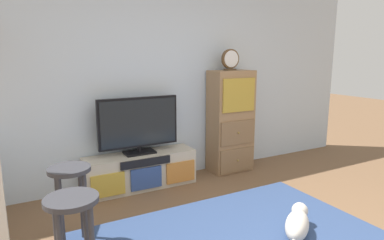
# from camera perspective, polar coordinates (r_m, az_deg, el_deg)

# --- Properties ---
(back_wall) EXTENTS (6.40, 0.12, 2.70)m
(back_wall) POSITION_cam_1_polar(r_m,az_deg,el_deg) (4.23, -6.59, 7.85)
(back_wall) COLOR silver
(back_wall) RESTS_ON ground_plane
(media_console) EXTENTS (1.33, 0.38, 0.43)m
(media_console) POSITION_cam_1_polar(r_m,az_deg,el_deg) (4.10, -8.75, -8.59)
(media_console) COLOR #BCB29E
(media_console) RESTS_ON ground_plane
(television) EXTENTS (0.97, 0.22, 0.68)m
(television) POSITION_cam_1_polar(r_m,az_deg,el_deg) (3.97, -9.11, -0.68)
(television) COLOR black
(television) RESTS_ON media_console
(side_cabinet) EXTENTS (0.58, 0.38, 1.38)m
(side_cabinet) POSITION_cam_1_polar(r_m,az_deg,el_deg) (4.56, 6.64, -0.28)
(side_cabinet) COLOR #93704C
(side_cabinet) RESTS_ON ground_plane
(desk_clock) EXTENTS (0.25, 0.08, 0.28)m
(desk_clock) POSITION_cam_1_polar(r_m,az_deg,el_deg) (4.44, 6.58, 10.22)
(desk_clock) COLOR #4C3823
(desk_clock) RESTS_ON side_cabinet
(bar_stool_near) EXTENTS (0.34, 0.34, 0.71)m
(bar_stool_near) POSITION_cam_1_polar(r_m,az_deg,el_deg) (2.34, -19.72, -16.43)
(bar_stool_near) COLOR #333338
(bar_stool_near) RESTS_ON ground_plane
(bar_stool_far) EXTENTS (0.34, 0.34, 0.70)m
(bar_stool_far) POSITION_cam_1_polar(r_m,az_deg,el_deg) (2.94, -20.10, -10.90)
(bar_stool_far) COLOR #333338
(bar_stool_far) RESTS_ON ground_plane
(dog) EXTENTS (0.47, 0.43, 0.23)m
(dog) POSITION_cam_1_polar(r_m,az_deg,el_deg) (3.23, 17.62, -16.50)
(dog) COLOR beige
(dog) RESTS_ON ground_plane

